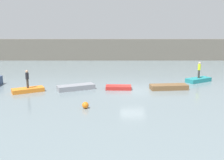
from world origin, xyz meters
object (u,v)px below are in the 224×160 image
person_hiviz_shirt (199,69)px  person_dark_shirt (27,78)px  rowboat_red (118,87)px  mooring_buoy (85,105)px  rowboat_brown (168,87)px  rowboat_grey (76,87)px  rowboat_teal (198,80)px  rowboat_orange (27,90)px

person_hiviz_shirt → person_dark_shirt: bearing=-165.6°
person_hiviz_shirt → person_dark_shirt: size_ratio=1.05×
rowboat_red → mooring_buoy: mooring_buoy is taller
rowboat_brown → mooring_buoy: (-7.91, -6.23, 0.01)m
rowboat_red → person_dark_shirt: person_dark_shirt is taller
rowboat_grey → person_hiviz_shirt: 14.25m
rowboat_red → person_dark_shirt: 9.07m
rowboat_teal → person_dark_shirt: (-18.28, -4.71, 1.18)m
person_dark_shirt → mooring_buoy: (6.16, -5.14, -1.14)m
rowboat_brown → rowboat_teal: rowboat_brown is taller
rowboat_teal → mooring_buoy: bearing=-171.6°
rowboat_teal → mooring_buoy: 15.62m
rowboat_grey → rowboat_teal: rowboat_grey is taller
rowboat_red → mooring_buoy: (-2.76, -6.26, 0.08)m
rowboat_orange → mooring_buoy: mooring_buoy is taller
rowboat_teal → rowboat_grey: bearing=164.7°
rowboat_orange → rowboat_red: rowboat_orange is taller
rowboat_orange → person_dark_shirt: 1.20m
mooring_buoy → rowboat_brown: bearing=38.2°
rowboat_grey → mooring_buoy: 6.29m
person_dark_shirt → rowboat_red: bearing=7.2°
rowboat_grey → person_dark_shirt: bearing=167.1°
rowboat_brown → mooring_buoy: 10.07m
rowboat_orange → person_dark_shirt: bearing=61.9°
rowboat_red → person_hiviz_shirt: person_hiviz_shirt is taller
rowboat_red → rowboat_teal: size_ratio=0.84×
rowboat_orange → rowboat_grey: (4.59, 0.95, 0.05)m
rowboat_orange → person_hiviz_shirt: (18.28, 4.71, 1.30)m
rowboat_teal → person_hiviz_shirt: bearing=0.0°
rowboat_red → rowboat_teal: (9.36, 3.58, 0.04)m
rowboat_brown → rowboat_teal: size_ratio=1.22×
person_hiviz_shirt → mooring_buoy: 15.67m
rowboat_brown → mooring_buoy: size_ratio=7.23×
person_dark_shirt → rowboat_grey: bearing=11.7°
rowboat_grey → rowboat_teal: 14.20m
rowboat_red → rowboat_teal: 10.03m
rowboat_orange → person_hiviz_shirt: person_hiviz_shirt is taller
rowboat_orange → rowboat_red: 8.99m
rowboat_orange → mooring_buoy: 8.02m
mooring_buoy → rowboat_red: bearing=66.2°
rowboat_orange → rowboat_grey: 4.69m
rowboat_orange → rowboat_grey: rowboat_grey is taller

